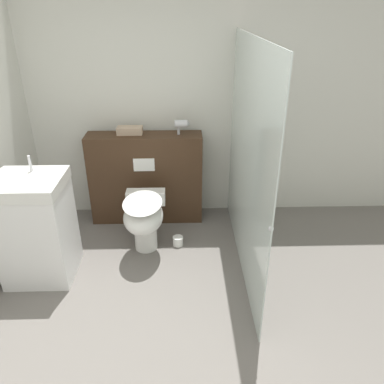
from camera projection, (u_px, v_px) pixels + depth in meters
ground_plane at (151, 354)px, 2.65m from camera, size 12.00×12.00×0.00m
wall_back at (159, 105)px, 3.99m from camera, size 8.00×0.06×2.50m
partition_panel at (146, 178)px, 4.12m from camera, size 1.22×0.30×1.00m
shower_glass at (247, 163)px, 3.19m from camera, size 0.04×2.02×2.01m
toilet at (144, 217)px, 3.60m from camera, size 0.39×0.65×0.58m
sink_vanity at (36, 228)px, 3.25m from camera, size 0.58×0.54×1.10m
hair_drier at (182, 124)px, 3.86m from camera, size 0.16×0.08×0.15m
folded_towel at (130, 130)px, 3.90m from camera, size 0.26×0.13×0.08m
spare_toilet_roll at (178, 241)px, 3.83m from camera, size 0.11×0.11×0.09m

